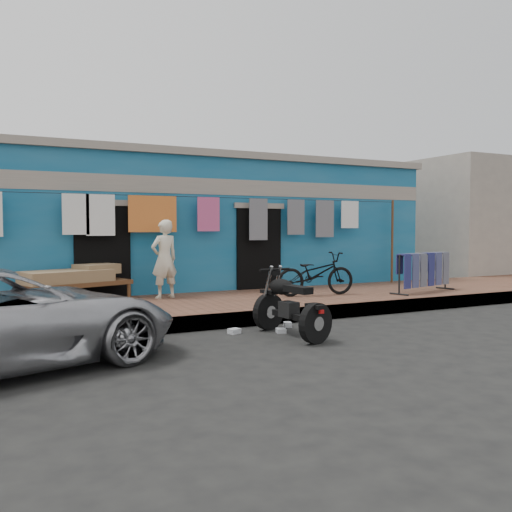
% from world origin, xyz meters
% --- Properties ---
extents(ground, '(80.00, 80.00, 0.00)m').
position_xyz_m(ground, '(0.00, 0.00, 0.00)').
color(ground, black).
rests_on(ground, ground).
extents(sidewalk, '(28.00, 3.00, 0.25)m').
position_xyz_m(sidewalk, '(0.00, 3.00, 0.12)').
color(sidewalk, brown).
rests_on(sidewalk, ground).
extents(curb, '(28.00, 0.10, 0.25)m').
position_xyz_m(curb, '(0.00, 1.55, 0.12)').
color(curb, gray).
rests_on(curb, ground).
extents(building, '(12.20, 5.20, 3.36)m').
position_xyz_m(building, '(-0.00, 6.99, 1.69)').
color(building, '#105987').
rests_on(building, ground).
extents(neighbor_right, '(6.00, 5.00, 3.80)m').
position_xyz_m(neighbor_right, '(11.00, 7.00, 1.90)').
color(neighbor_right, '#9E9384').
rests_on(neighbor_right, ground).
extents(clothesline, '(10.06, 0.06, 2.10)m').
position_xyz_m(clothesline, '(-0.27, 4.25, 1.81)').
color(clothesline, brown).
rests_on(clothesline, sidewalk).
extents(seated_person, '(0.64, 0.50, 1.56)m').
position_xyz_m(seated_person, '(-1.12, 3.84, 1.03)').
color(seated_person, beige).
rests_on(seated_person, sidewalk).
extents(bicycle, '(1.75, 0.80, 1.10)m').
position_xyz_m(bicycle, '(1.81, 2.87, 0.80)').
color(bicycle, black).
rests_on(bicycle, sidewalk).
extents(motorcycle, '(0.82, 1.65, 1.01)m').
position_xyz_m(motorcycle, '(-0.15, 0.51, 0.50)').
color(motorcycle, black).
rests_on(motorcycle, ground).
extents(charpoy, '(2.52, 2.08, 0.67)m').
position_xyz_m(charpoy, '(-2.76, 3.97, 0.58)').
color(charpoy, brown).
rests_on(charpoy, sidewalk).
extents(jeans_rack, '(1.99, 1.17, 0.88)m').
position_xyz_m(jeans_rack, '(4.25, 2.34, 0.69)').
color(jeans_rack, black).
rests_on(jeans_rack, sidewalk).
extents(litter_a, '(0.21, 0.19, 0.08)m').
position_xyz_m(litter_a, '(-0.84, 1.07, 0.04)').
color(litter_a, silver).
rests_on(litter_a, ground).
extents(litter_b, '(0.16, 0.19, 0.08)m').
position_xyz_m(litter_b, '(0.19, 1.20, 0.04)').
color(litter_b, silver).
rests_on(litter_b, ground).
extents(litter_c, '(0.18, 0.20, 0.07)m').
position_xyz_m(litter_c, '(-0.15, 0.81, 0.03)').
color(litter_c, silver).
rests_on(litter_c, ground).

